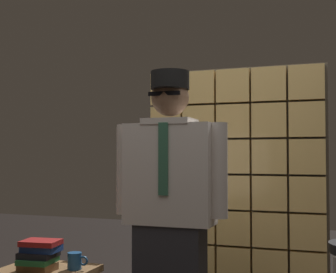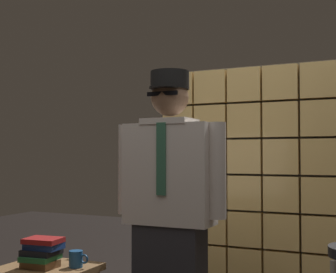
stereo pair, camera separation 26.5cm
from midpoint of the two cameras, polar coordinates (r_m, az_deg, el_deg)
glass_block_wall at (r=3.62m, az=5.97°, el=-6.73°), size 1.38×0.10×1.92m
standing_person at (r=2.75m, az=-2.55°, el=-9.16°), size 0.68×0.28×1.71m
book_stack at (r=2.85m, az=-18.06°, el=-13.55°), size 0.23×0.21×0.17m
coffee_mug at (r=2.83m, az=-13.97°, el=-14.50°), size 0.13×0.08×0.09m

